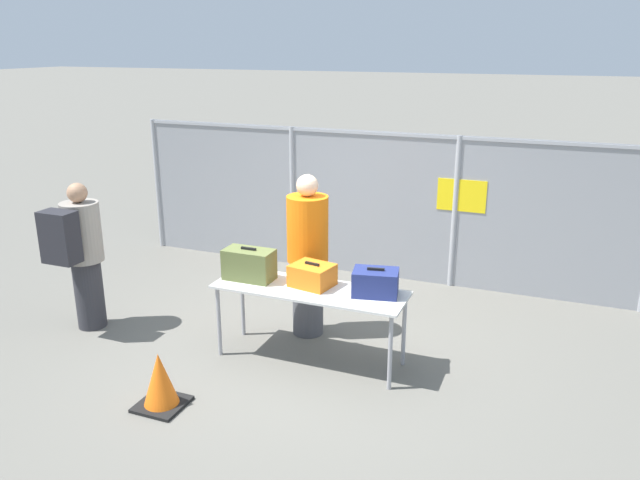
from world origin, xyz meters
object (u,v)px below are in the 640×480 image
at_px(suitcase_orange, 312,275).
at_px(security_worker_near, 308,254).
at_px(inspection_table, 310,295).
at_px(suitcase_olive, 249,264).
at_px(utility_trailer, 565,238).
at_px(traveler_hooded, 80,251).
at_px(traffic_cone, 160,382).
at_px(suitcase_navy, 375,282).

distance_m(suitcase_orange, security_worker_near, 0.54).
distance_m(inspection_table, suitcase_orange, 0.19).
height_order(suitcase_olive, security_worker_near, security_worker_near).
relative_size(suitcase_olive, security_worker_near, 0.28).
xyz_separation_m(inspection_table, utility_trailer, (2.24, 3.89, -0.31)).
distance_m(security_worker_near, utility_trailer, 4.20).
distance_m(traveler_hooded, utility_trailer, 6.34).
bearing_deg(utility_trailer, security_worker_near, -126.77).
height_order(security_worker_near, traffic_cone, security_worker_near).
bearing_deg(traveler_hooded, security_worker_near, 6.54).
bearing_deg(traffic_cone, traveler_hooded, 149.09).
relative_size(suitcase_orange, security_worker_near, 0.25).
xyz_separation_m(suitcase_olive, utility_trailer, (2.89, 3.88, -0.53)).
xyz_separation_m(inspection_table, security_worker_near, (-0.25, 0.55, 0.21)).
bearing_deg(suitcase_navy, inspection_table, -172.02).
height_order(inspection_table, suitcase_orange, suitcase_orange).
bearing_deg(suitcase_orange, suitcase_navy, 0.90).
bearing_deg(suitcase_olive, suitcase_orange, 6.18).
height_order(suitcase_orange, traveler_hooded, traveler_hooded).
xyz_separation_m(inspection_table, traffic_cone, (-0.87, -1.24, -0.46)).
relative_size(security_worker_near, traffic_cone, 3.48).
height_order(inspection_table, traveler_hooded, traveler_hooded).
xyz_separation_m(traveler_hooded, utility_trailer, (4.78, 4.14, -0.51)).
bearing_deg(inspection_table, suitcase_navy, 7.98).
height_order(security_worker_near, utility_trailer, security_worker_near).
xyz_separation_m(suitcase_orange, suitcase_navy, (0.63, 0.01, 0.01)).
xyz_separation_m(security_worker_near, traffic_cone, (-0.62, -1.80, -0.67)).
height_order(inspection_table, suitcase_olive, suitcase_olive).
distance_m(inspection_table, traffic_cone, 1.59).
xyz_separation_m(suitcase_orange, traffic_cone, (-0.86, -1.32, -0.63)).
bearing_deg(suitcase_navy, suitcase_orange, -179.10).
bearing_deg(suitcase_navy, suitcase_olive, -176.42).
xyz_separation_m(inspection_table, suitcase_olive, (-0.65, 0.01, 0.22)).
height_order(suitcase_olive, traffic_cone, suitcase_olive).
bearing_deg(traveler_hooded, utility_trailer, 28.14).
xyz_separation_m(suitcase_orange, traveler_hooded, (-2.53, -0.33, 0.03)).
bearing_deg(traveler_hooded, traffic_cone, -43.69).
bearing_deg(suitcase_navy, traffic_cone, -138.33).
xyz_separation_m(suitcase_olive, traffic_cone, (-0.22, -1.25, -0.68)).
bearing_deg(utility_trailer, suitcase_orange, -120.52).
bearing_deg(traveler_hooded, suitcase_navy, -6.72).
height_order(inspection_table, traffic_cone, inspection_table).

